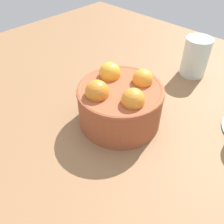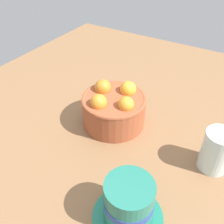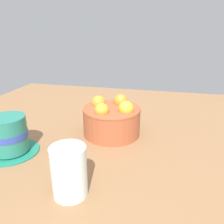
% 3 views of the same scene
% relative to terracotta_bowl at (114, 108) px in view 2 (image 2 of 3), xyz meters
% --- Properties ---
extents(ground_plane, '(1.11, 0.97, 0.05)m').
position_rel_terracotta_bowl_xyz_m(ground_plane, '(-0.00, -0.00, -0.07)').
color(ground_plane, brown).
extents(terracotta_bowl, '(0.15, 0.15, 0.10)m').
position_rel_terracotta_bowl_xyz_m(terracotta_bowl, '(0.00, 0.00, 0.00)').
color(terracotta_bowl, '#9E4C2D').
rests_on(terracotta_bowl, ground_plane).
extents(coffee_cup, '(0.12, 0.12, 0.09)m').
position_rel_terracotta_bowl_xyz_m(coffee_cup, '(-0.20, -0.15, -0.00)').
color(coffee_cup, '#1B725B').
rests_on(coffee_cup, ground_plane).
extents(water_glass, '(0.06, 0.06, 0.09)m').
position_rel_terracotta_bowl_xyz_m(water_glass, '(-0.01, -0.24, -0.00)').
color(water_glass, silver).
rests_on(water_glass, ground_plane).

